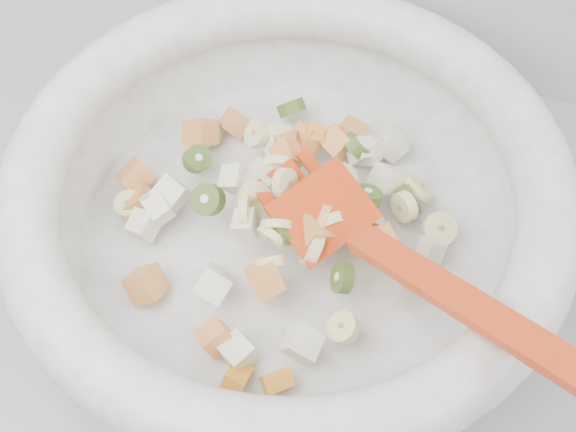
% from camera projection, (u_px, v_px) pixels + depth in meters
% --- Properties ---
extents(mixing_bowl, '(0.47, 0.42, 0.16)m').
position_uv_depth(mixing_bowl, '(288.00, 205.00, 0.61)').
color(mixing_bowl, white).
rests_on(mixing_bowl, counter).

